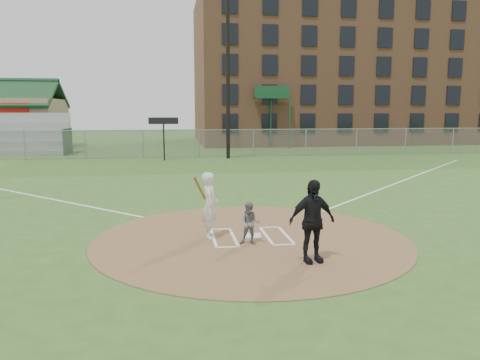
{
  "coord_description": "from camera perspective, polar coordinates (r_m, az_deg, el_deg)",
  "views": [
    {
      "loc": [
        -2.1,
        -11.99,
        3.42
      ],
      "look_at": [
        0.0,
        2.0,
        1.3
      ],
      "focal_mm": 35.0,
      "sensor_mm": 36.0,
      "label": 1
    }
  ],
  "objects": [
    {
      "name": "foul_line_third",
      "position": [
        22.36,
        -26.4,
        -1.16
      ],
      "size": [
        17.04,
        17.04,
        0.01
      ],
      "primitive_type": "cube",
      "rotation": [
        0.0,
        0.0,
        0.79
      ],
      "color": "white",
      "rests_on": "ground"
    },
    {
      "name": "light_pole",
      "position": [
        33.39,
        -1.49,
        14.01
      ],
      "size": [
        1.2,
        0.3,
        12.22
      ],
      "color": "black",
      "rests_on": "ground"
    },
    {
      "name": "brick_warehouse",
      "position": [
        53.29,
        11.63,
        12.76
      ],
      "size": [
        30.0,
        17.17,
        15.0
      ],
      "color": "#925C3E",
      "rests_on": "ground"
    },
    {
      "name": "catcher",
      "position": [
        11.95,
        1.22,
        -5.29
      ],
      "size": [
        0.63,
        0.55,
        1.09
      ],
      "primitive_type": "imported",
      "rotation": [
        0.0,
        0.0,
        -0.29
      ],
      "color": "slate",
      "rests_on": "dirt_circle"
    },
    {
      "name": "dirt_circle",
      "position": [
        12.64,
        1.36,
        -7.13
      ],
      "size": [
        8.4,
        8.4,
        0.02
      ],
      "primitive_type": "cylinder",
      "color": "olive",
      "rests_on": "ground"
    },
    {
      "name": "scoreboard_sign",
      "position": [
        32.21,
        -9.31,
        6.58
      ],
      "size": [
        2.0,
        0.1,
        2.93
      ],
      "color": "black",
      "rests_on": "ground"
    },
    {
      "name": "bleachers",
      "position": [
        39.76,
        -24.55,
        5.13
      ],
      "size": [
        6.08,
        3.2,
        3.2
      ],
      "color": "#B7BABF",
      "rests_on": "ground"
    },
    {
      "name": "home_plate",
      "position": [
        12.81,
        1.46,
        -6.8
      ],
      "size": [
        0.56,
        0.56,
        0.03
      ],
      "primitive_type": "cube",
      "rotation": [
        0.0,
        0.0,
        -0.15
      ],
      "color": "silver",
      "rests_on": "dirt_circle"
    },
    {
      "name": "umpire",
      "position": [
        10.62,
        8.76,
        -4.97
      ],
      "size": [
        1.17,
        0.64,
        1.88
      ],
      "primitive_type": "imported",
      "rotation": [
        0.0,
        0.0,
        0.17
      ],
      "color": "black",
      "rests_on": "dirt_circle"
    },
    {
      "name": "outfield_fence",
      "position": [
        34.14,
        -5.01,
        4.46
      ],
      "size": [
        56.08,
        0.08,
        2.03
      ],
      "color": "slate",
      "rests_on": "ground"
    },
    {
      "name": "foul_line_first",
      "position": [
        23.99,
        19.13,
        -0.13
      ],
      "size": [
        17.04,
        17.04,
        0.01
      ],
      "primitive_type": "cube",
      "rotation": [
        0.0,
        0.0,
        -0.79
      ],
      "color": "white",
      "rests_on": "ground"
    },
    {
      "name": "batters_boxes",
      "position": [
        12.78,
        1.24,
        -6.89
      ],
      "size": [
        2.08,
        1.88,
        0.01
      ],
      "color": "white",
      "rests_on": "dirt_circle"
    },
    {
      "name": "ground",
      "position": [
        12.64,
        1.36,
        -7.18
      ],
      "size": [
        140.0,
        140.0,
        0.0
      ],
      "primitive_type": "plane",
      "color": "#345C1F",
      "rests_on": "ground"
    },
    {
      "name": "batter_at_plate",
      "position": [
        12.51,
        -3.68,
        -3.07
      ],
      "size": [
        0.75,
        1.02,
        1.78
      ],
      "color": "silver",
      "rests_on": "dirt_circle"
    }
  ]
}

